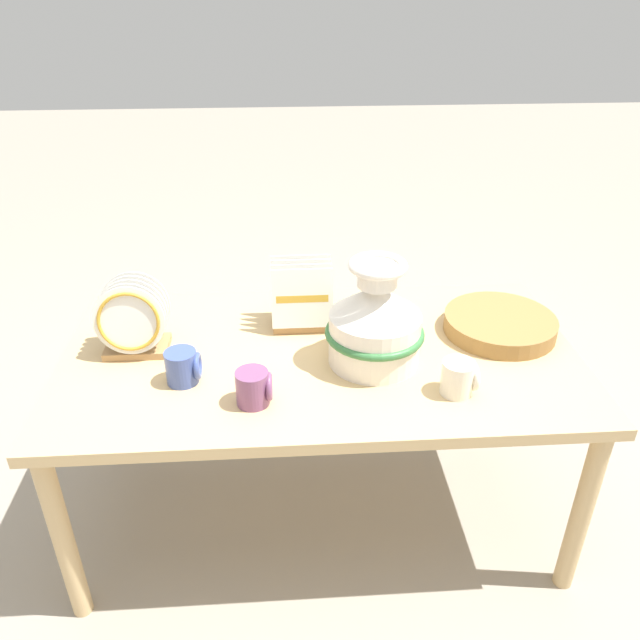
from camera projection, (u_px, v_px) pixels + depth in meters
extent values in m
plane|color=gray|center=(320.00, 504.00, 2.18)|extent=(14.00, 14.00, 0.00)
cube|color=tan|center=(320.00, 357.00, 1.88)|extent=(1.54, 0.83, 0.03)
cylinder|color=tan|center=(63.00, 538.00, 1.68)|extent=(0.06, 0.06, 0.60)
cylinder|color=tan|center=(582.00, 512.00, 1.76)|extent=(0.06, 0.06, 0.60)
cylinder|color=tan|center=(120.00, 382.00, 2.31)|extent=(0.06, 0.06, 0.60)
cylinder|color=tan|center=(500.00, 367.00, 2.39)|extent=(0.06, 0.06, 0.60)
cylinder|color=white|center=(374.00, 338.00, 1.79)|extent=(0.26, 0.26, 0.15)
cone|color=white|center=(376.00, 300.00, 1.73)|extent=(0.26, 0.26, 0.09)
cylinder|color=white|center=(377.00, 276.00, 1.69)|extent=(0.11, 0.11, 0.06)
torus|color=white|center=(378.00, 265.00, 1.68)|extent=(0.16, 0.16, 0.02)
torus|color=#38753D|center=(374.00, 333.00, 1.78)|extent=(0.29, 0.29, 0.02)
cube|color=tan|center=(138.00, 347.00, 1.87)|extent=(0.18, 0.12, 0.02)
cylinder|color=tan|center=(117.00, 328.00, 1.89)|extent=(0.01, 0.01, 0.06)
cylinder|color=tan|center=(160.00, 326.00, 1.90)|extent=(0.01, 0.01, 0.06)
cylinder|color=white|center=(129.00, 322.00, 1.77)|extent=(0.20, 0.04, 0.20)
torus|color=gold|center=(128.00, 322.00, 1.77)|extent=(0.18, 0.04, 0.18)
cylinder|color=white|center=(130.00, 317.00, 1.79)|extent=(0.20, 0.04, 0.20)
cylinder|color=white|center=(132.00, 313.00, 1.81)|extent=(0.20, 0.04, 0.20)
cylinder|color=white|center=(134.00, 309.00, 1.84)|extent=(0.20, 0.04, 0.20)
cylinder|color=white|center=(135.00, 305.00, 1.86)|extent=(0.20, 0.04, 0.20)
cube|color=tan|center=(302.00, 321.00, 2.01)|extent=(0.18, 0.12, 0.02)
cylinder|color=tan|center=(281.00, 303.00, 2.02)|extent=(0.01, 0.01, 0.06)
cylinder|color=tan|center=(321.00, 302.00, 2.03)|extent=(0.01, 0.01, 0.06)
cube|color=white|center=(302.00, 299.00, 1.91)|extent=(0.19, 0.04, 0.19)
cube|color=white|center=(302.00, 294.00, 1.94)|extent=(0.19, 0.04, 0.19)
cube|color=white|center=(301.00, 289.00, 1.97)|extent=(0.19, 0.04, 0.19)
cube|color=white|center=(301.00, 284.00, 2.00)|extent=(0.19, 0.04, 0.19)
cube|color=gold|center=(302.00, 299.00, 1.91)|extent=(0.16, 0.01, 0.02)
cylinder|color=olive|center=(499.00, 330.00, 1.97)|extent=(0.35, 0.35, 0.01)
cylinder|color=olive|center=(499.00, 328.00, 1.96)|extent=(0.35, 0.35, 0.01)
cylinder|color=olive|center=(500.00, 325.00, 1.96)|extent=(0.35, 0.35, 0.01)
cylinder|color=olive|center=(500.00, 323.00, 1.95)|extent=(0.35, 0.35, 0.01)
cylinder|color=olive|center=(500.00, 320.00, 1.95)|extent=(0.35, 0.35, 0.01)
cylinder|color=olive|center=(501.00, 318.00, 1.95)|extent=(0.35, 0.35, 0.01)
cylinder|color=#7A4770|center=(252.00, 388.00, 1.63)|extent=(0.09, 0.09, 0.10)
torus|color=#7A4770|center=(269.00, 386.00, 1.63)|extent=(0.02, 0.08, 0.08)
cylinder|color=#42569E|center=(182.00, 367.00, 1.71)|extent=(0.09, 0.09, 0.10)
torus|color=#42569E|center=(198.00, 366.00, 1.71)|extent=(0.02, 0.08, 0.08)
cylinder|color=silver|center=(457.00, 378.00, 1.67)|extent=(0.09, 0.09, 0.10)
torus|color=silver|center=(474.00, 376.00, 1.67)|extent=(0.02, 0.08, 0.08)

